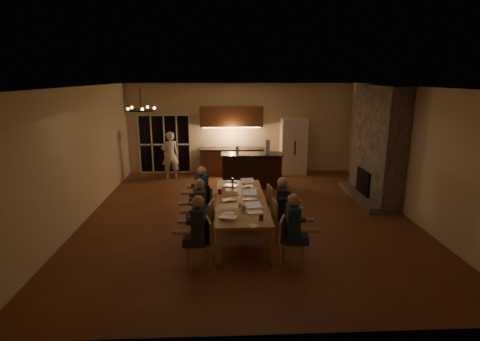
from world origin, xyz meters
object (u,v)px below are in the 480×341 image
Objects in this scene: person_right_mid at (282,208)px; plate_left at (228,214)px; person_left_near at (199,232)px; can_right at (255,192)px; laptop_d at (250,194)px; laptop_b at (255,207)px; plate_near at (257,208)px; mug_front at (240,205)px; bar_blender at (267,147)px; redcup_far at (244,181)px; redcup_mid at (220,191)px; refrigerator at (293,146)px; chair_left_near at (198,243)px; chandelier at (141,110)px; chair_right_near at (292,242)px; chair_left_mid at (202,221)px; laptop_e at (231,182)px; person_left_mid at (200,210)px; laptop_f at (248,182)px; laptop_c at (229,195)px; mug_mid at (244,190)px; bar_bottle at (237,150)px; bar_island at (252,170)px; standing_person at (170,155)px; chair_right_mid at (284,220)px; can_silver at (244,208)px; person_left_far at (202,194)px; mug_back at (223,188)px; chair_left_far at (202,204)px; chair_right_far at (277,203)px; dining_table at (241,215)px; can_cola at (232,180)px; redcup_near at (261,217)px; person_right_near at (292,230)px; laptop_a at (228,212)px.

person_right_mid is 1.23m from plate_left.
person_left_near is 11.50× the size of can_right.
laptop_d is (1.04, 1.63, 0.17)m from person_left_near.
plate_near is at bearing 64.40° from laptop_b.
bar_blender reaches higher than mug_front.
redcup_far is (0.98, 2.95, 0.12)m from person_left_near.
redcup_mid is at bearing 172.82° from person_left_near.
chair_left_near is (-2.98, -6.66, -0.55)m from refrigerator.
chandelier reaches higher than laptop_b.
chair_right_near is 0.64× the size of person_left_near.
laptop_e is at bearing 168.16° from chair_left_mid.
refrigerator is at bearing 7.45° from chair_right_near.
mug_front is at bearing -65.34° from redcup_mid.
person_left_mid is 1.88m from laptop_f.
chair_left_mid is at bearing 150.79° from laptop_b.
laptop_c is 0.66m from mug_mid.
bar_bottle reaches higher than plate_left.
standing_person is at bearing 159.01° from bar_island.
standing_person is at bearing 119.25° from mug_mid.
chair_right_near is at bearing -56.37° from redcup_mid.
person_right_mid is 0.85× the size of standing_person.
can_silver is (-0.87, -0.22, 0.37)m from chair_right_mid.
laptop_c is 0.72m from can_right.
mug_back is (0.51, 0.12, 0.11)m from person_left_far.
chandelier reaches higher than laptop_f.
laptop_d is at bearing 150.24° from person_left_near.
chair_left_far is 1.82m from chair_right_far.
chair_left_near is at bearing -118.72° from dining_table.
mug_front is 0.83× the size of can_cola.
laptop_f reaches higher than mug_back.
chair_left_far is at bearing 125.25° from can_silver.
redcup_near is at bearing -59.75° from can_silver.
chair_left_far is at bearing 136.13° from plate_near.
chair_right_mid is at bearing 78.20° from person_left_mid.
bar_bottle reaches higher than chair_right_mid.
standing_person is at bearing 113.28° from redcup_near.
person_right_near is at bearing 67.86° from chair_left_mid.
bar_bottle is at bearing 19.65° from person_right_mid.
laptop_b is 4.36m from bar_blender.
person_left_near reaches higher than laptop_d.
person_left_mid is at bearing 145.12° from plate_left.
redcup_near is (-0.52, -0.79, 0.12)m from person_right_mid.
redcup_far is at bearing 86.72° from can_silver.
laptop_a is (-0.81, -4.56, 0.32)m from bar_island.
laptop_b is at bearing -103.80° from plate_near.
laptop_e is at bearing -98.95° from can_cola.
redcup_far is (-0.75, 1.84, 0.37)m from chair_right_mid.
refrigerator is 5.32m from redcup_mid.
chair_left_mid is 7.42× the size of redcup_near.
laptop_c is 0.47m from laptop_d.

